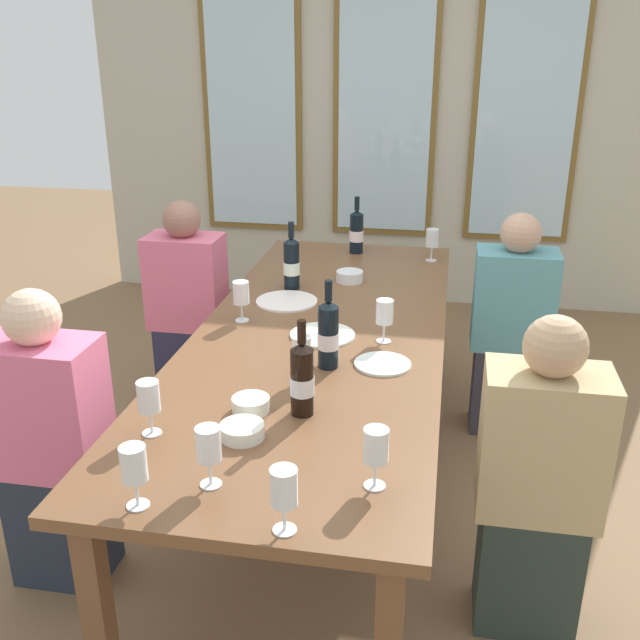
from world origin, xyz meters
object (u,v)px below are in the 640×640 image
(wine_glass_7, at_px, (209,447))
(wine_glass_6, at_px, (432,240))
(wine_glass_2, at_px, (385,313))
(wine_glass_3, at_px, (284,488))
(wine_bottle_1, at_px, (328,334))
(wine_glass_8, at_px, (241,295))
(white_plate_0, at_px, (383,364))
(dining_table, at_px, (320,345))
(wine_bottle_2, at_px, (292,263))
(tasting_bowl_2, at_px, (251,404))
(seated_person_3, at_px, (537,488))
(wine_glass_4, at_px, (149,399))
(wine_glass_5, at_px, (376,448))
(wine_bottle_3, at_px, (356,232))
(seated_person_1, at_px, (511,331))
(seated_person_2, at_px, (52,448))
(wine_glass_0, at_px, (302,352))
(seated_person_0, at_px, (188,311))
(tasting_bowl_1, at_px, (350,276))
(white_plate_2, at_px, (287,301))
(white_plate_1, at_px, (322,335))
(tasting_bowl_0, at_px, (242,431))
(wine_bottle_0, at_px, (302,379))
(wine_glass_1, at_px, (134,465))

(wine_glass_7, bearing_deg, wine_glass_6, 77.16)
(wine_glass_2, xyz_separation_m, wine_glass_3, (-0.12, -1.21, 0.00))
(wine_bottle_1, height_order, wine_glass_8, wine_bottle_1)
(white_plate_0, xyz_separation_m, wine_glass_2, (-0.02, 0.22, 0.12))
(dining_table, height_order, wine_bottle_2, wine_bottle_2)
(tasting_bowl_2, relative_size, seated_person_3, 0.11)
(wine_glass_4, height_order, wine_glass_5, same)
(wine_bottle_3, distance_m, seated_person_1, 1.02)
(wine_glass_7, height_order, seated_person_2, seated_person_2)
(wine_bottle_2, distance_m, seated_person_3, 1.59)
(wine_bottle_1, bearing_deg, wine_glass_4, -128.20)
(wine_glass_0, relative_size, wine_glass_4, 1.00)
(white_plate_0, xyz_separation_m, wine_glass_0, (-0.26, -0.19, 0.11))
(wine_glass_3, bearing_deg, tasting_bowl_2, 113.12)
(seated_person_0, bearing_deg, wine_glass_4, -73.26)
(tasting_bowl_1, bearing_deg, white_plate_2, -124.30)
(white_plate_1, relative_size, wine_bottle_2, 0.81)
(wine_glass_6, relative_size, seated_person_2, 0.16)
(white_plate_1, relative_size, wine_glass_6, 1.51)
(wine_bottle_2, xyz_separation_m, tasting_bowl_0, (0.15, -1.37, -0.10))
(wine_glass_7, bearing_deg, tasting_bowl_2, 90.53)
(wine_bottle_0, bearing_deg, wine_glass_4, -153.89)
(tasting_bowl_0, relative_size, wine_glass_2, 0.77)
(seated_person_1, bearing_deg, tasting_bowl_2, -123.64)
(wine_bottle_1, xyz_separation_m, wine_glass_7, (-0.18, -0.79, -0.01))
(wine_bottle_0, xyz_separation_m, wine_glass_1, (-0.32, -0.55, -0.00))
(wine_bottle_0, distance_m, wine_bottle_1, 0.36)
(white_plate_0, relative_size, wine_glass_6, 1.20)
(wine_glass_4, bearing_deg, wine_glass_2, 53.23)
(dining_table, bearing_deg, tasting_bowl_0, -95.22)
(wine_glass_6, height_order, wine_glass_7, same)
(wine_bottle_3, bearing_deg, wine_glass_3, -86.39)
(wine_glass_6, bearing_deg, seated_person_3, -76.62)
(tasting_bowl_1, height_order, wine_glass_8, wine_glass_8)
(seated_person_3, bearing_deg, wine_glass_8, 148.90)
(white_plate_0, distance_m, wine_glass_0, 0.34)
(wine_glass_1, xyz_separation_m, wine_glass_8, (-0.10, 1.29, -0.00))
(tasting_bowl_0, bearing_deg, tasting_bowl_2, 96.44)
(white_plate_1, height_order, wine_glass_0, wine_glass_0)
(wine_bottle_1, xyz_separation_m, tasting_bowl_1, (-0.06, 0.99, -0.10))
(tasting_bowl_2, bearing_deg, dining_table, 82.14)
(wine_bottle_1, bearing_deg, seated_person_3, -23.75)
(tasting_bowl_2, distance_m, wine_glass_1, 0.57)
(wine_glass_4, xyz_separation_m, seated_person_0, (-0.46, 1.54, -0.33))
(white_plate_2, bearing_deg, wine_bottle_2, 95.44)
(white_plate_2, distance_m, wine_bottle_3, 0.89)
(white_plate_2, xyz_separation_m, wine_glass_4, (-0.14, -1.20, 0.11))
(seated_person_2, bearing_deg, wine_glass_3, -30.07)
(white_plate_0, xyz_separation_m, wine_glass_5, (0.05, -0.76, 0.11))
(wine_bottle_3, bearing_deg, seated_person_1, -30.54)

